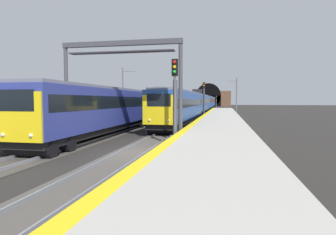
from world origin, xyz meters
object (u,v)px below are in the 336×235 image
(train_adjacent_platform, at_px, (159,104))
(railway_signal_mid, at_px, (204,98))
(train_main_approaching, at_px, (202,103))
(railway_signal_far, at_px, (216,100))
(railway_signal_near, at_px, (175,95))
(overhead_signal_gantry, at_px, (121,66))
(catenary_mast_near, at_px, (236,96))
(catenary_mast_far, at_px, (123,92))

(train_adjacent_platform, xyz_separation_m, railway_signal_mid, (0.76, -6.71, 0.94))
(train_main_approaching, relative_size, railway_signal_far, 17.46)
(train_main_approaching, height_order, railway_signal_far, train_main_approaching)
(railway_signal_near, distance_m, overhead_signal_gantry, 5.14)
(railway_signal_near, xyz_separation_m, railway_signal_mid, (25.32, 0.00, -0.06))
(railway_signal_near, relative_size, railway_signal_far, 1.20)
(railway_signal_mid, distance_m, catenary_mast_near, 14.04)
(train_main_approaching, height_order, railway_signal_mid, railway_signal_mid)
(train_main_approaching, distance_m, railway_signal_far, 45.27)
(railway_signal_mid, height_order, catenary_mast_far, catenary_mast_far)
(railway_signal_near, bearing_deg, catenary_mast_near, 172.20)
(train_main_approaching, distance_m, train_adjacent_platform, 20.56)
(train_adjacent_platform, distance_m, overhead_signal_gantry, 22.97)
(railway_signal_far, distance_m, catenary_mast_far, 63.15)
(train_main_approaching, bearing_deg, catenary_mast_near, 49.99)
(railway_signal_mid, bearing_deg, railway_signal_far, -180.00)
(train_adjacent_platform, bearing_deg, railway_signal_mid, 96.47)
(train_adjacent_platform, height_order, railway_signal_far, train_adjacent_platform)
(overhead_signal_gantry, bearing_deg, train_main_approaching, -3.29)
(railway_signal_far, bearing_deg, train_main_approaching, -2.30)
(train_adjacent_platform, relative_size, catenary_mast_near, 8.44)
(railway_signal_far, distance_m, overhead_signal_gantry, 87.97)
(train_adjacent_platform, bearing_deg, railway_signal_near, 15.31)
(catenary_mast_far, bearing_deg, railway_signal_far, -12.59)
(railway_signal_near, height_order, catenary_mast_near, catenary_mast_near)
(catenary_mast_far, bearing_deg, railway_signal_mid, -101.61)
(railway_signal_near, distance_m, railway_signal_far, 89.76)
(railway_signal_far, bearing_deg, catenary_mast_near, 5.83)
(train_adjacent_platform, relative_size, overhead_signal_gantry, 6.80)
(train_main_approaching, relative_size, railway_signal_near, 14.52)
(railway_signal_mid, bearing_deg, train_adjacent_platform, -83.56)
(train_adjacent_platform, bearing_deg, overhead_signal_gantry, 6.21)
(railway_signal_near, relative_size, overhead_signal_gantry, 0.62)
(overhead_signal_gantry, height_order, catenary_mast_far, catenary_mast_far)
(train_adjacent_platform, height_order, catenary_mast_near, catenary_mast_near)
(railway_signal_near, bearing_deg, railway_signal_mid, -180.00)
(train_main_approaching, relative_size, catenary_mast_near, 11.16)
(train_main_approaching, relative_size, overhead_signal_gantry, 9.00)
(railway_signal_far, xyz_separation_m, overhead_signal_gantry, (-87.83, 4.26, 2.64))
(train_main_approaching, distance_m, railway_signal_near, 44.58)
(train_adjacent_platform, bearing_deg, train_main_approaching, 166.26)
(train_adjacent_platform, bearing_deg, catenary_mast_far, -116.90)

